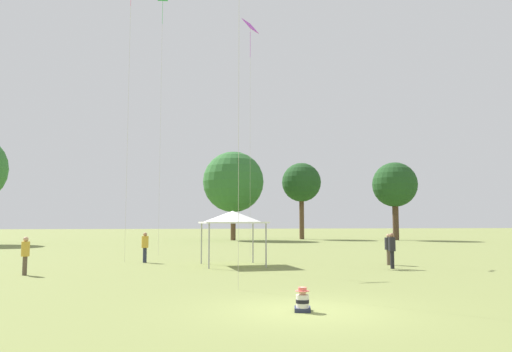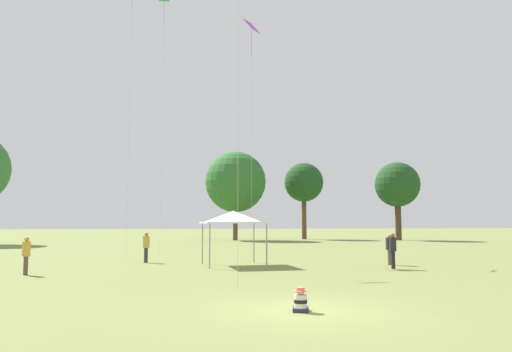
{
  "view_description": "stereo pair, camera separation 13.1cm",
  "coord_description": "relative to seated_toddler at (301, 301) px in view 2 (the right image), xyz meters",
  "views": [
    {
      "loc": [
        -3.39,
        -12.28,
        2.2
      ],
      "look_at": [
        -0.03,
        6.9,
        4.0
      ],
      "focal_mm": 35.0,
      "sensor_mm": 36.0,
      "label": 1
    },
    {
      "loc": [
        -3.26,
        -12.3,
        2.2
      ],
      "look_at": [
        -0.03,
        6.9,
        4.0
      ],
      "focal_mm": 35.0,
      "sensor_mm": 36.0,
      "label": 2
    }
  ],
  "objects": [
    {
      "name": "person_standing_0",
      "position": [
        7.89,
        12.17,
        0.68
      ],
      "size": [
        0.55,
        0.55,
        1.59
      ],
      "rotation": [
        0.0,
        0.0,
        2.51
      ],
      "color": "brown",
      "rests_on": "ground"
    },
    {
      "name": "kite_0",
      "position": [
        1.8,
        19.12,
        14.19
      ],
      "size": [
        1.23,
        1.27,
        15.43
      ],
      "rotation": [
        0.0,
        0.0,
        0.08
      ],
      "color": "#B738C6",
      "rests_on": "ground"
    },
    {
      "name": "kite_1",
      "position": [
        -3.93,
        22.18,
        16.23
      ],
      "size": [
        0.73,
        0.25,
        18.38
      ],
      "rotation": [
        0.0,
        0.0,
        2.26
      ],
      "color": "green",
      "rests_on": "ground"
    },
    {
      "name": "person_standing_1",
      "position": [
        -4.52,
        15.82,
        0.71
      ],
      "size": [
        0.51,
        0.51,
        1.64
      ],
      "rotation": [
        0.0,
        0.0,
        3.73
      ],
      "color": "#282D42",
      "rests_on": "ground"
    },
    {
      "name": "seated_toddler",
      "position": [
        0.0,
        0.0,
        0.0
      ],
      "size": [
        0.5,
        0.57,
        0.61
      ],
      "rotation": [
        0.0,
        0.0,
        -0.25
      ],
      "color": "#282D47",
      "rests_on": "ground"
    },
    {
      "name": "person_standing_2",
      "position": [
        -9.13,
        10.13,
        0.69
      ],
      "size": [
        0.35,
        0.35,
        1.59
      ],
      "rotation": [
        0.0,
        0.0,
        0.06
      ],
      "color": "brown",
      "rests_on": "ground"
    },
    {
      "name": "distant_tree_0",
      "position": [
        23.97,
        44.94,
        6.45
      ],
      "size": [
        5.46,
        5.46,
        9.5
      ],
      "color": "#473323",
      "rests_on": "ground"
    },
    {
      "name": "person_standing_3",
      "position": [
        7.17,
        10.23,
        0.75
      ],
      "size": [
        0.36,
        0.36,
        1.68
      ],
      "rotation": [
        0.0,
        0.0,
        1.48
      ],
      "color": "black",
      "rests_on": "ground"
    },
    {
      "name": "canopy_tent",
      "position": [
        -0.06,
        13.23,
        2.18
      ],
      "size": [
        3.3,
        3.3,
        2.77
      ],
      "rotation": [
        0.0,
        0.0,
        0.06
      ],
      "color": "white",
      "rests_on": "ground"
    },
    {
      "name": "ground_plane",
      "position": [
        0.11,
        0.16,
        -0.25
      ],
      "size": [
        300.0,
        300.0,
        0.0
      ],
      "primitive_type": "plane",
      "color": "olive"
    },
    {
      "name": "distant_tree_2",
      "position": [
        13.58,
        50.17,
        6.99
      ],
      "size": [
        5.03,
        5.03,
        9.83
      ],
      "color": "brown",
      "rests_on": "ground"
    },
    {
      "name": "distant_tree_3",
      "position": [
        4.42,
        47.97,
        6.79
      ],
      "size": [
        7.39,
        7.39,
        10.77
      ],
      "color": "brown",
      "rests_on": "ground"
    }
  ]
}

